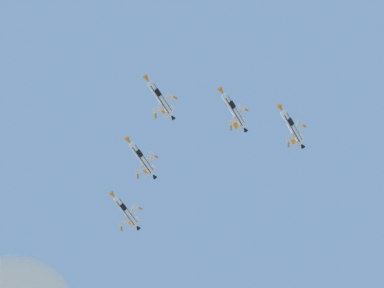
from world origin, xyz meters
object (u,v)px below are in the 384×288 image
at_px(fighter_jet_right_wing, 141,158).
at_px(fighter_jet_left_outer, 291,127).
at_px(fighter_jet_lead, 160,98).
at_px(fighter_jet_right_outer, 125,211).
at_px(fighter_jet_left_wing, 233,110).

xyz_separation_m(fighter_jet_right_wing, fighter_jet_left_outer, (46.12, 3.02, 1.76)).
relative_size(fighter_jet_lead, fighter_jet_right_outer, 1.00).
distance_m(fighter_jet_left_wing, fighter_jet_left_outer, 18.40).
bearing_deg(fighter_jet_left_outer, fighter_jet_right_wing, 19.24).
distance_m(fighter_jet_lead, fighter_jet_left_outer, 40.33).
bearing_deg(fighter_jet_left_outer, fighter_jet_right_outer, 1.82).
distance_m(fighter_jet_lead, fighter_jet_left_wing, 22.10).
xyz_separation_m(fighter_jet_lead, fighter_jet_right_outer, (-21.44, 32.65, -2.96)).
relative_size(fighter_jet_right_wing, fighter_jet_right_outer, 1.00).
bearing_deg(fighter_jet_right_outer, fighter_jet_left_wing, 165.70).
height_order(fighter_jet_lead, fighter_jet_right_wing, fighter_jet_lead).
bearing_deg(fighter_jet_right_outer, fighter_jet_right_wing, 138.43).
relative_size(fighter_jet_left_wing, fighter_jet_right_outer, 1.00).
relative_size(fighter_jet_lead, fighter_jet_left_wing, 1.00).
bearing_deg(fighter_jet_right_outer, fighter_jet_left_outer, -178.18).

